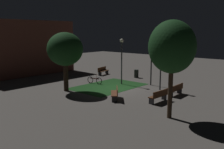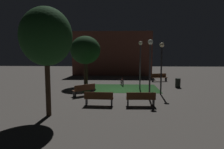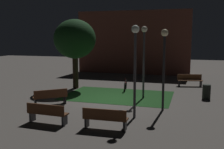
% 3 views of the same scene
% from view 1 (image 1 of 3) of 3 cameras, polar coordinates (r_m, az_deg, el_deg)
% --- Properties ---
extents(ground_plane, '(60.00, 60.00, 0.00)m').
position_cam_1_polar(ground_plane, '(21.91, 1.28, -3.28)').
color(ground_plane, '#56514C').
extents(grass_lawn, '(6.64, 4.50, 0.01)m').
position_cam_1_polar(grass_lawn, '(22.82, -0.83, -2.73)').
color(grass_lawn, '#194219').
rests_on(grass_lawn, ground).
extents(bench_front_right, '(1.82, 0.56, 0.88)m').
position_cam_1_polar(bench_front_right, '(18.00, 10.69, -4.77)').
color(bench_front_right, '#512D19').
rests_on(bench_front_right, ground).
extents(bench_lawn_edge, '(1.81, 0.54, 0.88)m').
position_cam_1_polar(bench_lawn_edge, '(20.24, 14.46, -3.29)').
color(bench_lawn_edge, '#512D19').
rests_on(bench_lawn_edge, ground).
extents(bench_by_lamp, '(1.67, 1.55, 0.88)m').
position_cam_1_polar(bench_by_lamp, '(18.46, 0.76, -4.23)').
color(bench_by_lamp, brown).
rests_on(bench_by_lamp, ground).
extents(bench_near_trees, '(1.86, 0.87, 0.88)m').
position_cam_1_polar(bench_near_trees, '(28.98, -2.10, 0.91)').
color(bench_near_trees, brown).
rests_on(bench_near_trees, ground).
extents(tree_tall_center, '(2.96, 2.96, 4.92)m').
position_cam_1_polar(tree_tall_center, '(20.99, -10.69, 5.64)').
color(tree_tall_center, '#2D2116').
rests_on(tree_tall_center, ground).
extents(tree_left_canopy, '(2.64, 2.64, 5.61)m').
position_cam_1_polar(tree_left_canopy, '(14.30, 13.57, 6.08)').
color(tree_left_canopy, '#38281C').
rests_on(tree_left_canopy, ground).
extents(lamp_post_near_wall, '(0.36, 0.36, 4.21)m').
position_cam_1_polar(lamp_post_near_wall, '(21.44, 11.15, 4.09)').
color(lamp_post_near_wall, '#333338').
rests_on(lamp_post_near_wall, ground).
extents(lamp_post_path_center, '(0.36, 0.36, 4.31)m').
position_cam_1_polar(lamp_post_path_center, '(23.47, 2.23, 4.89)').
color(lamp_post_path_center, '#333338').
rests_on(lamp_post_path_center, ground).
extents(lamp_post_plaza_east, '(0.36, 0.36, 4.07)m').
position_cam_1_polar(lamp_post_plaza_east, '(23.25, 9.02, 4.37)').
color(lamp_post_plaza_east, black).
rests_on(lamp_post_plaza_east, ground).
extents(trash_bin, '(0.48, 0.48, 0.87)m').
position_cam_1_polar(trash_bin, '(27.21, 5.58, 0.19)').
color(trash_bin, black).
rests_on(trash_bin, ground).
extents(bicycle, '(0.32, 1.68, 0.93)m').
position_cam_1_polar(bicycle, '(24.00, -3.99, -1.31)').
color(bicycle, black).
rests_on(bicycle, ground).
extents(building_wall_backdrop, '(11.25, 0.80, 6.22)m').
position_cam_1_polar(building_wall_backdrop, '(29.51, -17.79, 5.74)').
color(building_wall_backdrop, brown).
rests_on(building_wall_backdrop, ground).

